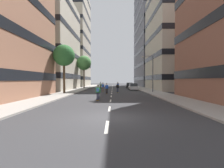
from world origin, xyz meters
TOP-DOWN VIEW (x-y plane):
  - ground_plane at (0.00, 25.82)m, footprint 154.90×154.90m
  - sidewalk_left at (-7.70, 29.04)m, footprint 3.38×71.00m
  - sidewalk_right at (7.70, 29.04)m, footprint 3.38×71.00m
  - lane_markings at (0.00, 28.00)m, footprint 0.16×62.20m
  - building_left_mid at (-16.35, 29.23)m, footprint 14.04×18.17m
  - building_left_far at (-16.35, 51.30)m, footprint 14.04×18.20m
  - building_right_mid at (16.35, 29.23)m, footprint 14.04×16.60m
  - building_right_far at (16.35, 51.30)m, footprint 14.04×24.01m
  - parked_car_near at (4.81, 36.70)m, footprint 1.82×4.40m
  - parked_car_mid at (4.81, 27.50)m, footprint 1.82×4.40m
  - street_tree_near at (-7.70, 16.76)m, footprint 3.44×3.44m
  - street_tree_mid at (-7.70, 34.83)m, footprint 3.92×3.92m
  - streetlamp_right at (7.00, 19.63)m, footprint 2.13×0.30m
  - skater_0 at (-2.95, 31.31)m, footprint 0.56×0.92m
  - skater_1 at (1.47, 33.20)m, footprint 0.57×0.92m
  - skater_2 at (1.05, 19.53)m, footprint 0.57×0.92m
  - skater_3 at (-0.78, 16.82)m, footprint 0.55×0.91m
  - skater_4 at (-1.74, 22.28)m, footprint 0.55×0.92m
  - skater_5 at (-1.40, 8.24)m, footprint 0.55×0.91m

SIDE VIEW (x-z plane):
  - ground_plane at x=0.00m, z-range 0.00..0.00m
  - lane_markings at x=0.00m, z-range 0.00..0.01m
  - sidewalk_left at x=-7.70m, z-range 0.00..0.14m
  - sidewalk_right at x=7.70m, z-range 0.00..0.14m
  - parked_car_near at x=4.81m, z-range -0.06..1.46m
  - parked_car_mid at x=4.81m, z-range -0.06..1.46m
  - skater_1 at x=1.47m, z-range 0.10..1.87m
  - skater_2 at x=1.05m, z-range 0.10..1.87m
  - skater_3 at x=-0.78m, z-range 0.10..1.87m
  - skater_4 at x=-1.74m, z-range 0.10..1.87m
  - skater_0 at x=-2.95m, z-range 0.13..1.90m
  - skater_5 at x=-1.40m, z-range 0.13..1.90m
  - streetlamp_right at x=7.00m, z-range 0.89..7.39m
  - street_tree_near at x=-7.70m, z-range 2.28..10.12m
  - street_tree_mid at x=-7.70m, z-range 2.49..11.21m
  - building_left_mid at x=-16.35m, z-range 0.09..21.15m
  - building_right_mid at x=16.35m, z-range 0.09..23.85m
  - building_left_far at x=-16.35m, z-range 0.09..34.22m
  - building_right_far at x=16.35m, z-range 0.09..37.65m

